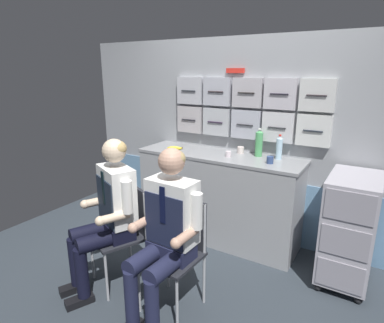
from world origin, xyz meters
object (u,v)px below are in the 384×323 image
Objects in this scene: service_trolley at (349,227)px; crew_member_right at (166,228)px; sparkling_bottle_green at (259,143)px; snack_banana at (175,148)px; paper_cup_tan at (270,160)px; folding_chair_right at (179,242)px; folding_chair_left at (128,224)px; crew_member_left at (108,209)px.

service_trolley is 0.75× the size of crew_member_right.
crew_member_right is (-1.10, -1.15, 0.20)m from service_trolley.
sparkling_bottle_green is 1.67× the size of snack_banana.
service_trolley is 14.18× the size of paper_cup_tan.
paper_cup_tan reaches higher than snack_banana.
folding_chair_right is 12.51× the size of paper_cup_tan.
sparkling_bottle_green is (-0.93, 0.24, 0.58)m from service_trolley.
sparkling_bottle_green is (0.71, 1.21, 0.57)m from folding_chair_left.
snack_banana reaches higher than service_trolley.
crew_member_left is at bearing -168.10° from folding_chair_right.
crew_member_right reaches higher than paper_cup_tan.
crew_member_left is at bearing -129.87° from paper_cup_tan.
service_trolley is 1.48m from folding_chair_right.
sparkling_bottle_green reaches higher than paper_cup_tan.
folding_chair_right is at bearing 11.90° from crew_member_left.
folding_chair_right is 4.96× the size of snack_banana.
snack_banana is (-0.72, 1.01, 0.45)m from folding_chair_right.
folding_chair_left is at bearing -79.86° from snack_banana.
folding_chair_left is 1.00× the size of folding_chair_right.
crew_member_left is at bearing -119.72° from sparkling_bottle_green.
sparkling_bottle_green is 0.92m from snack_banana.
crew_member_left is 4.48× the size of sparkling_bottle_green.
snack_banana is (-0.11, 1.14, 0.27)m from crew_member_left.
crew_member_right reaches higher than folding_chair_left.
service_trolley is 1.60m from crew_member_right.
crew_member_right is at bearing -97.07° from sparkling_bottle_green.
crew_member_right reaches higher than sparkling_bottle_green.
crew_member_left is 1.61m from sparkling_bottle_green.
crew_member_right is 1.40m from snack_banana.
folding_chair_left is 12.51× the size of paper_cup_tan.
crew_member_right reaches higher than snack_banana.
paper_cup_tan reaches higher than folding_chair_right.
service_trolley is at bearing 42.06° from folding_chair_right.
paper_cup_tan reaches higher than folding_chair_left.
folding_chair_right is at bearing -1.79° from folding_chair_left.
paper_cup_tan is at bearing 50.13° from crew_member_left.
folding_chair_right is 1.18m from paper_cup_tan.
sparkling_bottle_green is at bearing 13.73° from snack_banana.
crew_member_right is (0.54, -0.18, 0.19)m from folding_chair_left.
crew_member_left is 18.86× the size of paper_cup_tan.
service_trolley reaches higher than folding_chair_right.
service_trolley is at bearing -2.84° from paper_cup_tan.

